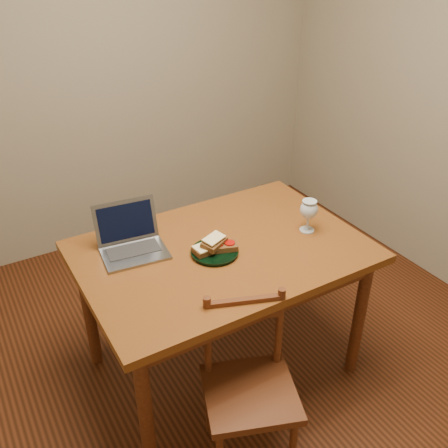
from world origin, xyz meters
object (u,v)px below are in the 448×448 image
table (222,263)px  chair (249,381)px  laptop (131,238)px  milk_glass (308,216)px  plate (215,252)px

table → chair: size_ratio=2.76×
chair → laptop: 0.82m
milk_glass → laptop: (-0.80, 0.29, -0.03)m
chair → laptop: size_ratio=1.50×
plate → laptop: size_ratio=0.69×
plate → laptop: bearing=142.6°
chair → laptop: bearing=126.1°
chair → milk_glass: milk_glass is taller
plate → table: bearing=22.1°
milk_glass → plate: bearing=173.9°
milk_glass → laptop: bearing=160.1°
milk_glass → laptop: laptop is taller
chair → plate: 0.58m
milk_glass → laptop: size_ratio=0.53×
chair → milk_glass: 0.83m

